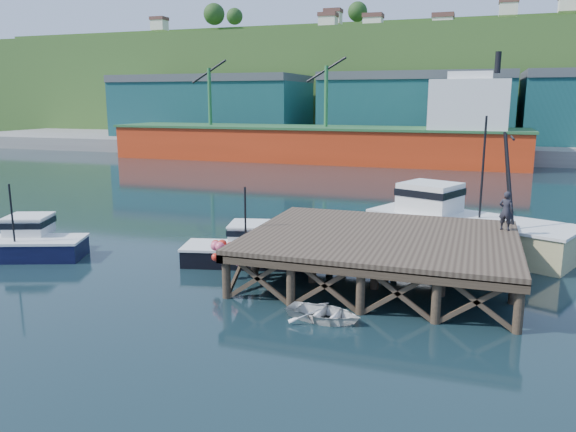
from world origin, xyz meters
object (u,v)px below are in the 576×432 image
at_px(boat_black, 249,248).
at_px(dinghy, 324,313).
at_px(boat_navy, 23,242).
at_px(dockworker, 506,211).
at_px(trawler, 465,223).

xyz_separation_m(boat_black, dinghy, (5.64, -6.24, -0.44)).
height_order(boat_navy, dinghy, boat_navy).
bearing_deg(dockworker, dinghy, 72.29).
bearing_deg(dinghy, dockworker, -29.01).
bearing_deg(boat_black, trawler, 17.47).
xyz_separation_m(boat_navy, dinghy, (17.38, -3.38, -0.51)).
relative_size(dinghy, dockworker, 1.57).
xyz_separation_m(trawler, dinghy, (-4.70, -12.30, -1.21)).
height_order(boat_navy, dockworker, boat_navy).
relative_size(boat_navy, dockworker, 3.70).
height_order(boat_black, trawler, trawler).
distance_m(boat_black, dinghy, 8.43).
bearing_deg(trawler, dockworker, -40.26).
bearing_deg(dinghy, trawler, -12.29).
bearing_deg(dockworker, trawler, -43.65).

